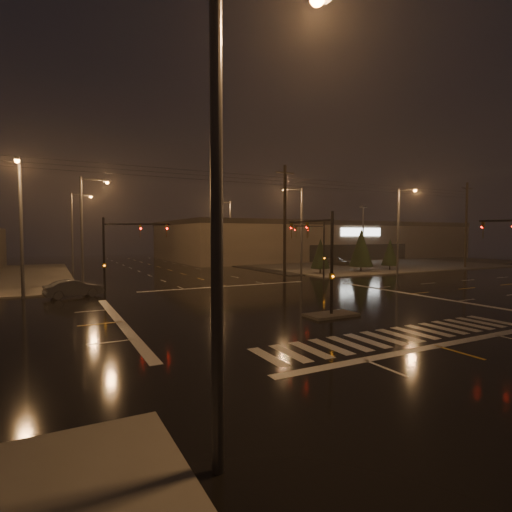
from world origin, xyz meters
name	(u,v)px	position (x,y,z in m)	size (l,w,h in m)	color
ground	(293,305)	(0.00, 0.00, 0.00)	(140.00, 140.00, 0.00)	black
sidewalk_ne	(346,262)	(30.00, 30.00, 0.06)	(36.00, 36.00, 0.12)	#4C4944
median_island	(331,315)	(0.00, -4.00, 0.07)	(3.00, 1.60, 0.15)	#4C4944
crosswalk	(399,335)	(0.00, -9.00, 0.01)	(15.00, 2.60, 0.01)	beige
stop_bar_near	(437,346)	(0.00, -11.00, 0.01)	(16.00, 0.50, 0.01)	beige
stop_bar_far	(227,286)	(0.00, 11.00, 0.01)	(16.00, 0.50, 0.01)	beige
parking_lot	(377,262)	(35.00, 28.00, 0.04)	(50.00, 24.00, 0.08)	black
retail_building	(314,239)	(35.00, 45.99, 3.84)	(60.20, 28.30, 7.20)	#6D5F4E
signal_mast_median	(322,250)	(0.00, -3.07, 3.75)	(0.25, 4.59, 6.00)	black
signal_mast_ne	(318,244)	(9.50, 10.14, 3.79)	(4.84, 1.86, 6.00)	black
signal_mast_nw	(118,246)	(-9.50, 10.14, 3.79)	(4.84, 1.86, 6.00)	black
streetlight_0	(232,175)	(-11.18, -15.00, 5.80)	(2.77, 0.32, 10.00)	#38383A
streetlight_1	(85,223)	(-11.18, 18.00, 5.80)	(2.77, 0.32, 10.00)	#38383A
streetlight_2	(75,226)	(-11.18, 34.00, 5.80)	(2.77, 0.32, 10.00)	#38383A
streetlight_3	(299,225)	(11.18, 16.00, 5.80)	(2.77, 0.32, 10.00)	#38383A
streetlight_4	(229,228)	(11.18, 36.00, 5.80)	(2.77, 0.32, 10.00)	#38383A
streetlight_5	(21,219)	(-16.00, 11.18, 5.80)	(0.32, 2.77, 10.00)	#38383A
streetlight_6	(400,225)	(22.00, 11.18, 5.80)	(0.32, 2.77, 10.00)	#38383A
utility_pole_1	(285,221)	(8.00, 14.00, 6.13)	(2.20, 0.32, 12.00)	black
utility_pole_2	(466,225)	(38.00, 14.00, 6.13)	(2.20, 0.32, 12.00)	black
conifer_0	(320,254)	(14.33, 16.18, 2.46)	(2.25, 2.25, 4.22)	black
conifer_1	(361,248)	(20.75, 16.27, 3.06)	(3.02, 3.02, 5.42)	black
conifer_2	(390,252)	(25.27, 15.83, 2.42)	(2.20, 2.20, 4.14)	black
car_parked	(337,261)	(24.44, 25.51, 0.66)	(1.56, 3.88, 1.32)	black
car_crossing	(74,289)	(-12.69, 10.45, 0.66)	(1.40, 4.02, 1.33)	#565A5D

